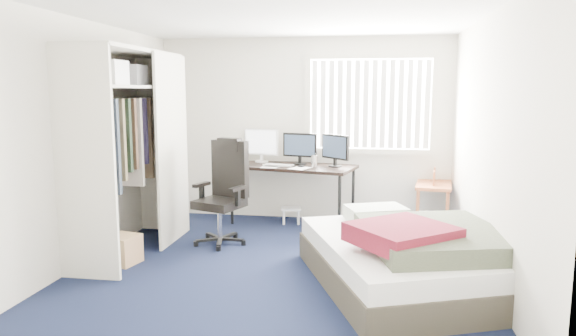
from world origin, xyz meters
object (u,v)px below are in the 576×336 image
at_px(desk, 294,163).
at_px(office_chair, 224,203).
at_px(nightstand, 434,188).
at_px(bed, 408,256).

xyz_separation_m(desk, office_chair, (-0.69, -0.98, -0.35)).
xyz_separation_m(nightstand, bed, (-0.47, -2.17, -0.24)).
bearing_deg(office_chair, desk, 55.07).
relative_size(desk, office_chair, 1.42).
distance_m(office_chair, nightstand, 2.75).
relative_size(desk, nightstand, 1.90).
distance_m(desk, bed, 2.54).
height_order(desk, office_chair, desk).
bearing_deg(nightstand, bed, -102.31).
relative_size(office_chair, bed, 0.51).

